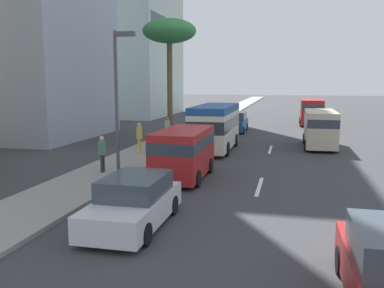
{
  "coord_description": "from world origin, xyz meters",
  "views": [
    {
      "loc": [
        -2.15,
        -1.14,
        4.41
      ],
      "look_at": [
        19.27,
        3.9,
        1.06
      ],
      "focal_mm": 38.93,
      "sensor_mm": 36.0,
      "label": 1
    }
  ],
  "objects_px": {
    "pedestrian_near_lamp": "(139,137)",
    "pedestrian_by_tree": "(168,128)",
    "van_third": "(312,111)",
    "palm_tree": "(169,33)",
    "car_fifth": "(134,202)",
    "minibus_lead": "(215,126)",
    "van_fourth": "(320,127)",
    "street_lamp": "(119,88)",
    "van_second": "(184,151)",
    "car_sixth": "(235,122)",
    "pedestrian_mid_block": "(102,152)"
  },
  "relations": [
    {
      "from": "pedestrian_near_lamp",
      "to": "pedestrian_by_tree",
      "type": "height_order",
      "value": "pedestrian_near_lamp"
    },
    {
      "from": "minibus_lead",
      "to": "van_third",
      "type": "distance_m",
      "value": 18.31
    },
    {
      "from": "car_fifth",
      "to": "minibus_lead",
      "type": "bearing_deg",
      "value": -179.75
    },
    {
      "from": "pedestrian_by_tree",
      "to": "palm_tree",
      "type": "relative_size",
      "value": 0.21
    },
    {
      "from": "pedestrian_by_tree",
      "to": "minibus_lead",
      "type": "bearing_deg",
      "value": 129.47
    },
    {
      "from": "palm_tree",
      "to": "pedestrian_by_tree",
      "type": "bearing_deg",
      "value": -170.16
    },
    {
      "from": "palm_tree",
      "to": "street_lamp",
      "type": "relative_size",
      "value": 1.36
    },
    {
      "from": "van_third",
      "to": "palm_tree",
      "type": "height_order",
      "value": "palm_tree"
    },
    {
      "from": "pedestrian_by_tree",
      "to": "car_fifth",
      "type": "bearing_deg",
      "value": 75.66
    },
    {
      "from": "car_fifth",
      "to": "street_lamp",
      "type": "bearing_deg",
      "value": -153.28
    },
    {
      "from": "car_sixth",
      "to": "van_second",
      "type": "bearing_deg",
      "value": -0.03
    },
    {
      "from": "van_fourth",
      "to": "car_fifth",
      "type": "distance_m",
      "value": 18.27
    },
    {
      "from": "van_third",
      "to": "van_fourth",
      "type": "xyz_separation_m",
      "value": [
        -14.45,
        0.11,
        -0.07
      ]
    },
    {
      "from": "street_lamp",
      "to": "palm_tree",
      "type": "bearing_deg",
      "value": 6.04
    },
    {
      "from": "van_third",
      "to": "palm_tree",
      "type": "distance_m",
      "value": 18.58
    },
    {
      "from": "pedestrian_near_lamp",
      "to": "street_lamp",
      "type": "bearing_deg",
      "value": -32.49
    },
    {
      "from": "car_sixth",
      "to": "palm_tree",
      "type": "height_order",
      "value": "palm_tree"
    },
    {
      "from": "pedestrian_near_lamp",
      "to": "pedestrian_by_tree",
      "type": "relative_size",
      "value": 1.02
    },
    {
      "from": "car_sixth",
      "to": "pedestrian_by_tree",
      "type": "height_order",
      "value": "pedestrian_by_tree"
    },
    {
      "from": "van_second",
      "to": "pedestrian_near_lamp",
      "type": "distance_m",
      "value": 6.27
    },
    {
      "from": "van_second",
      "to": "car_fifth",
      "type": "xyz_separation_m",
      "value": [
        -6.39,
        -0.07,
        -0.56
      ]
    },
    {
      "from": "van_second",
      "to": "palm_tree",
      "type": "xyz_separation_m",
      "value": [
        11.21,
        3.9,
        6.44
      ]
    },
    {
      "from": "van_third",
      "to": "car_fifth",
      "type": "relative_size",
      "value": 1.09
    },
    {
      "from": "minibus_lead",
      "to": "van_fourth",
      "type": "distance_m",
      "value": 7.1
    },
    {
      "from": "van_third",
      "to": "street_lamp",
      "type": "relative_size",
      "value": 0.76
    },
    {
      "from": "car_sixth",
      "to": "palm_tree",
      "type": "bearing_deg",
      "value": -28.93
    },
    {
      "from": "car_fifth",
      "to": "street_lamp",
      "type": "relative_size",
      "value": 0.69
    },
    {
      "from": "van_second",
      "to": "palm_tree",
      "type": "bearing_deg",
      "value": -160.83
    },
    {
      "from": "car_sixth",
      "to": "pedestrian_by_tree",
      "type": "relative_size",
      "value": 2.6
    },
    {
      "from": "van_third",
      "to": "van_fourth",
      "type": "height_order",
      "value": "van_third"
    },
    {
      "from": "van_third",
      "to": "pedestrian_mid_block",
      "type": "distance_m",
      "value": 27.45
    },
    {
      "from": "minibus_lead",
      "to": "van_second",
      "type": "distance_m",
      "value": 8.07
    },
    {
      "from": "van_second",
      "to": "street_lamp",
      "type": "height_order",
      "value": "street_lamp"
    },
    {
      "from": "car_sixth",
      "to": "van_fourth",
      "type": "bearing_deg",
      "value": 40.9
    },
    {
      "from": "van_second",
      "to": "pedestrian_near_lamp",
      "type": "xyz_separation_m",
      "value": [
        4.88,
        3.93,
        -0.12
      ]
    },
    {
      "from": "van_third",
      "to": "car_sixth",
      "type": "relative_size",
      "value": 1.04
    },
    {
      "from": "van_third",
      "to": "pedestrian_by_tree",
      "type": "distance_m",
      "value": 18.62
    },
    {
      "from": "car_fifth",
      "to": "palm_tree",
      "type": "relative_size",
      "value": 0.51
    },
    {
      "from": "street_lamp",
      "to": "car_sixth",
      "type": "bearing_deg",
      "value": -7.65
    },
    {
      "from": "car_fifth",
      "to": "car_sixth",
      "type": "relative_size",
      "value": 0.95
    },
    {
      "from": "car_fifth",
      "to": "pedestrian_near_lamp",
      "type": "bearing_deg",
      "value": -160.45
    },
    {
      "from": "car_fifth",
      "to": "pedestrian_by_tree",
      "type": "bearing_deg",
      "value": -167.03
    },
    {
      "from": "car_fifth",
      "to": "pedestrian_by_tree",
      "type": "height_order",
      "value": "pedestrian_by_tree"
    },
    {
      "from": "van_second",
      "to": "street_lamp",
      "type": "distance_m",
      "value": 3.99
    },
    {
      "from": "car_fifth",
      "to": "street_lamp",
      "type": "distance_m",
      "value": 6.81
    },
    {
      "from": "minibus_lead",
      "to": "car_fifth",
      "type": "relative_size",
      "value": 1.53
    },
    {
      "from": "minibus_lead",
      "to": "car_sixth",
      "type": "height_order",
      "value": "minibus_lead"
    },
    {
      "from": "palm_tree",
      "to": "car_fifth",
      "type": "bearing_deg",
      "value": -167.31
    },
    {
      "from": "van_third",
      "to": "pedestrian_near_lamp",
      "type": "bearing_deg",
      "value": 152.21
    },
    {
      "from": "car_fifth",
      "to": "car_sixth",
      "type": "bearing_deg",
      "value": -179.86
    }
  ]
}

